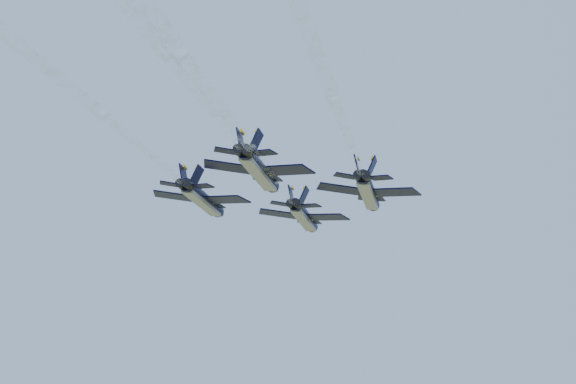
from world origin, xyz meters
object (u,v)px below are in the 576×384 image
(jet_lead, at_px, (305,217))
(jet_slot, at_px, (260,171))
(jet_left, at_px, (204,200))
(jet_right, at_px, (369,193))

(jet_lead, xyz_separation_m, jet_slot, (0.91, -22.08, 0.00))
(jet_left, height_order, jet_right, same)
(jet_lead, height_order, jet_right, same)
(jet_left, bearing_deg, jet_lead, 44.72)
(jet_right, relative_size, jet_slot, 1.00)
(jet_lead, bearing_deg, jet_right, -44.51)
(jet_left, relative_size, jet_slot, 1.00)
(jet_slot, bearing_deg, jet_right, 44.21)
(jet_lead, distance_m, jet_slot, 22.09)
(jet_slot, bearing_deg, jet_lead, 86.63)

